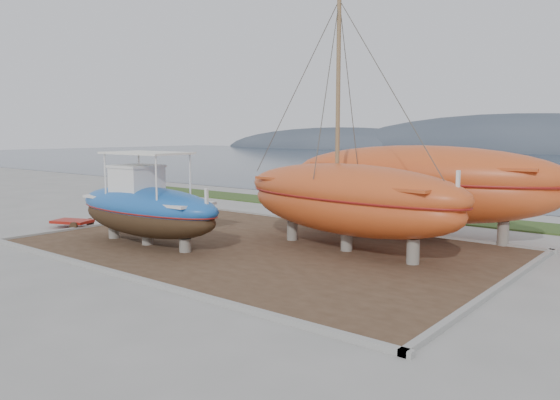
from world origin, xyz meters
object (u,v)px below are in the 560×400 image
Objects in this scene: orange_bare_hull at (420,193)px; red_trailer at (72,224)px; white_dinghy at (158,209)px; orange_sailboat at (348,127)px; blue_caique at (146,199)px.

red_trailer is (-13.93, -7.85, -1.77)m from orange_bare_hull.
white_dinghy is at bearing -169.55° from orange_bare_hull.
orange_bare_hull is (0.98, 4.20, -2.72)m from orange_sailboat.
blue_caique is at bearing -142.29° from orange_sailboat.
blue_caique is at bearing -24.90° from red_trailer.
white_dinghy reaches higher than red_trailer.
orange_sailboat is at bearing 23.25° from white_dinghy.
orange_sailboat is 14.19m from red_trailer.
orange_bare_hull reaches higher than blue_caique.
orange_bare_hull reaches higher than white_dinghy.
orange_bare_hull is (12.10, 4.20, 1.27)m from white_dinghy.
white_dinghy is 12.87m from orange_bare_hull.
white_dinghy is at bearing -172.95° from orange_sailboat.
blue_caique is 2.92× the size of red_trailer.
orange_bare_hull is (7.75, 8.21, 0.06)m from blue_caique.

